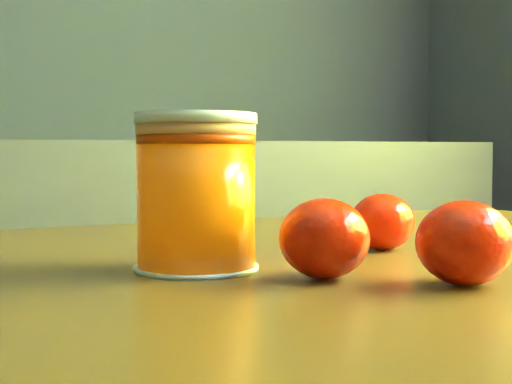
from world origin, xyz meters
name	(u,v)px	position (x,y,z in m)	size (l,w,h in m)	color
juice_glass	(196,193)	(0.69, 0.22, 0.84)	(0.09, 0.09, 0.11)	#E25A04
orange_front	(324,238)	(0.76, 0.16, 0.81)	(0.06, 0.06, 0.05)	red
orange_back	(382,222)	(0.86, 0.28, 0.81)	(0.06, 0.06, 0.05)	red
orange_extra	(464,243)	(0.84, 0.11, 0.81)	(0.06, 0.06, 0.05)	red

